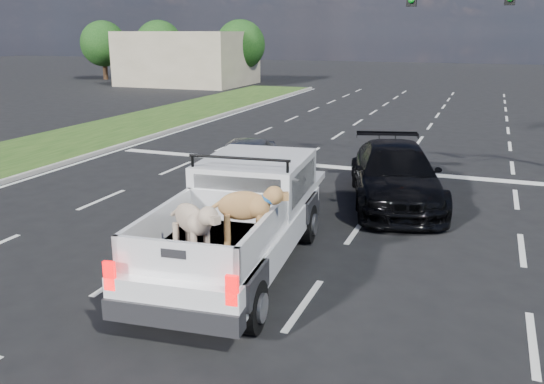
{
  "coord_description": "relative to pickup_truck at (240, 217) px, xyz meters",
  "views": [
    {
      "loc": [
        4.33,
        -8.34,
        4.39
      ],
      "look_at": [
        0.43,
        2.0,
        1.3
      ],
      "focal_mm": 38.0,
      "sensor_mm": 36.0,
      "label": 1
    }
  ],
  "objects": [
    {
      "name": "ground",
      "position": [
        -0.13,
        -1.08,
        -1.01
      ],
      "size": [
        160.0,
        160.0,
        0.0
      ],
      "primitive_type": "plane",
      "color": "black",
      "rests_on": "ground"
    },
    {
      "name": "road_markings",
      "position": [
        -0.13,
        5.48,
        -1.01
      ],
      "size": [
        17.75,
        60.0,
        0.01
      ],
      "color": "silver",
      "rests_on": "ground"
    },
    {
      "name": "curb_left",
      "position": [
        -9.18,
        4.92,
        -0.94
      ],
      "size": [
        0.15,
        60.0,
        0.14
      ],
      "primitive_type": "cube",
      "color": "#9B968E",
      "rests_on": "ground"
    },
    {
      "name": "building_left",
      "position": [
        -20.13,
        34.92,
        1.19
      ],
      "size": [
        10.0,
        8.0,
        4.4
      ],
      "primitive_type": "cube",
      "color": "#B6A88B",
      "rests_on": "ground"
    },
    {
      "name": "tree_far_a",
      "position": [
        -30.13,
        36.92,
        2.27
      ],
      "size": [
        4.2,
        4.2,
        5.4
      ],
      "color": "#332114",
      "rests_on": "ground"
    },
    {
      "name": "tree_far_b",
      "position": [
        -24.13,
        36.92,
        2.27
      ],
      "size": [
        4.2,
        4.2,
        5.4
      ],
      "color": "#332114",
      "rests_on": "ground"
    },
    {
      "name": "tree_far_c",
      "position": [
        -16.13,
        36.92,
        2.27
      ],
      "size": [
        4.2,
        4.2,
        5.4
      ],
      "color": "#332114",
      "rests_on": "ground"
    },
    {
      "name": "pickup_truck",
      "position": [
        0.0,
        0.0,
        0.0
      ],
      "size": [
        2.63,
        5.97,
        2.17
      ],
      "rotation": [
        0.0,
        0.0,
        0.09
      ],
      "color": "black",
      "rests_on": "ground"
    },
    {
      "name": "silver_sedan",
      "position": [
        -2.33,
        5.59,
        -0.31
      ],
      "size": [
        2.38,
        4.35,
        1.4
      ],
      "primitive_type": "imported",
      "rotation": [
        0.0,
        0.0,
        0.18
      ],
      "color": "#AAACB1",
      "rests_on": "ground"
    },
    {
      "name": "black_coupe",
      "position": [
        2.07,
        5.37,
        -0.24
      ],
      "size": [
        3.48,
        5.7,
        1.54
      ],
      "primitive_type": "imported",
      "rotation": [
        0.0,
        0.0,
        0.27
      ],
      "color": "black",
      "rests_on": "ground"
    }
  ]
}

